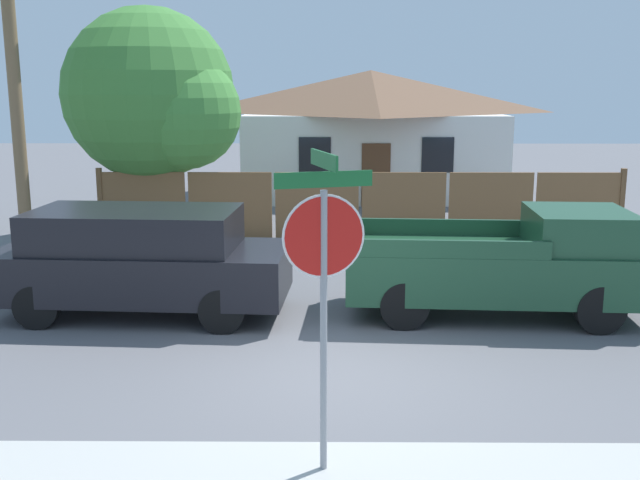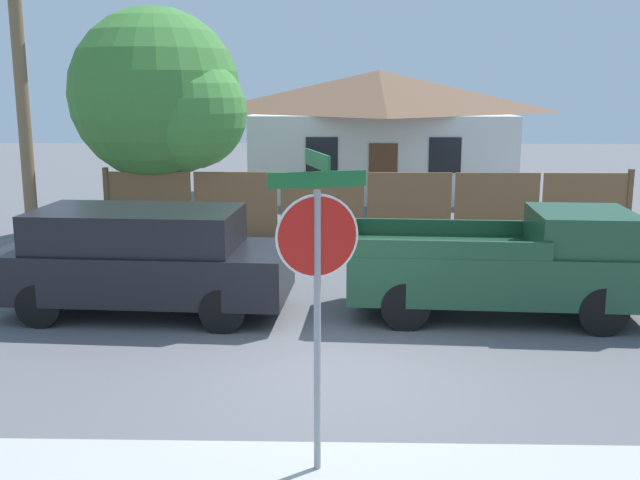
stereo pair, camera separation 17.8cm
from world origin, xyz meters
The scene contains 7 objects.
ground_plane centered at (0.00, 0.00, 0.00)m, with size 80.00×80.00×0.00m, color slate.
wooden_fence centered at (0.66, 8.89, 0.84)m, with size 13.05×0.12×1.78m.
house centered at (1.37, 17.37, 2.22)m, with size 9.21×7.39×4.29m.
oak_tree centered at (-4.46, 9.61, 3.46)m, with size 4.55×4.34×5.72m.
red_suv centered at (-3.26, 2.60, 0.96)m, with size 4.88×2.26×1.78m.
orange_pickup centered at (2.81, 2.59, 0.88)m, with size 4.97×2.23×1.80m.
stop_sign centered at (-0.21, -2.56, 2.17)m, with size 0.92×0.83×3.18m.
Camera 2 is at (-0.01, -9.46, 3.79)m, focal length 42.00 mm.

